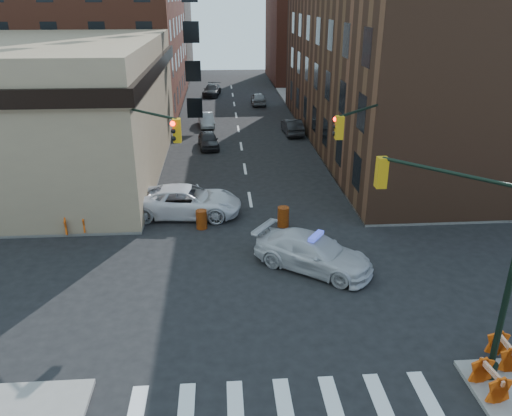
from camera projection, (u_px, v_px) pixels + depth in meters
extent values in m
plane|color=black|center=(264.00, 285.00, 21.67)|extent=(140.00, 140.00, 0.00)
cube|color=gray|center=(8.00, 121.00, 50.17)|extent=(34.00, 54.50, 0.15)
cube|color=gray|center=(451.00, 114.00, 53.26)|extent=(34.00, 54.50, 0.15)
cube|color=#513120|center=(400.00, 58.00, 40.48)|extent=(14.00, 34.00, 14.00)
cube|color=#50463B|center=(121.00, 23.00, 74.41)|extent=(20.00, 18.00, 16.00)
cube|color=brown|center=(324.00, 38.00, 73.54)|extent=(16.00, 16.00, 12.00)
cylinder|color=black|center=(490.00, 370.00, 16.19)|extent=(0.44, 0.44, 0.50)
cylinder|color=black|center=(450.00, 173.00, 15.10)|extent=(3.27, 3.27, 0.12)
cube|color=#BF8C0C|center=(381.00, 172.00, 16.65)|extent=(0.35, 0.35, 1.05)
sphere|color=#FF0C05|center=(386.00, 161.00, 16.67)|extent=(0.22, 0.22, 0.22)
sphere|color=black|center=(385.00, 170.00, 16.80)|extent=(0.22, 0.22, 0.22)
sphere|color=black|center=(384.00, 180.00, 16.93)|extent=(0.22, 0.22, 0.22)
cylinder|color=black|center=(121.00, 155.00, 25.38)|extent=(0.20, 0.20, 8.00)
cylinder|color=black|center=(128.00, 222.00, 26.84)|extent=(0.44, 0.44, 0.50)
cylinder|color=black|center=(144.00, 112.00, 23.05)|extent=(3.27, 3.27, 0.12)
cube|color=#BF8C0C|center=(177.00, 131.00, 21.89)|extent=(0.35, 0.35, 1.05)
sphere|color=#FF0C05|center=(173.00, 124.00, 21.60)|extent=(0.22, 0.22, 0.22)
sphere|color=black|center=(173.00, 131.00, 21.73)|extent=(0.22, 0.22, 0.22)
sphere|color=black|center=(174.00, 138.00, 21.86)|extent=(0.22, 0.22, 0.22)
cylinder|color=black|center=(383.00, 149.00, 26.30)|extent=(0.20, 0.20, 8.00)
cylinder|color=black|center=(376.00, 214.00, 27.76)|extent=(0.44, 0.44, 0.50)
cylinder|color=black|center=(365.00, 109.00, 23.75)|extent=(3.27, 3.27, 0.12)
cube|color=#BF8C0C|center=(339.00, 128.00, 22.38)|extent=(0.35, 0.35, 1.05)
sphere|color=#FF0C05|center=(336.00, 119.00, 22.37)|extent=(0.22, 0.22, 0.22)
sphere|color=black|center=(335.00, 126.00, 22.50)|extent=(0.22, 0.22, 0.22)
sphere|color=black|center=(335.00, 134.00, 22.63)|extent=(0.22, 0.22, 0.22)
cylinder|color=black|center=(321.00, 117.00, 45.49)|extent=(0.24, 0.24, 2.60)
sphere|color=#955415|center=(322.00, 95.00, 44.69)|extent=(3.00, 3.00, 3.00)
cylinder|color=black|center=(306.00, 101.00, 52.83)|extent=(0.24, 0.24, 2.60)
sphere|color=#955415|center=(307.00, 81.00, 52.03)|extent=(3.00, 3.00, 3.00)
imported|color=silver|center=(313.00, 253.00, 22.74)|extent=(5.84, 5.06, 1.61)
imported|color=white|center=(187.00, 201.00, 28.34)|extent=(6.42, 3.40, 1.72)
imported|color=black|center=(208.00, 140.00, 41.24)|extent=(1.95, 4.00, 1.31)
imported|color=#989CA0|center=(206.00, 120.00, 48.13)|extent=(1.79, 4.01, 1.28)
imported|color=black|center=(212.00, 90.00, 63.13)|extent=(2.58, 5.01, 1.39)
imported|color=black|center=(292.00, 127.00, 45.32)|extent=(1.67, 4.29, 1.39)
imported|color=gray|center=(259.00, 99.00, 57.77)|extent=(1.70, 4.13, 1.40)
imported|color=black|center=(63.00, 215.00, 26.10)|extent=(0.75, 0.61, 1.79)
imported|color=black|center=(18.00, 217.00, 25.95)|extent=(0.88, 0.71, 1.72)
imported|color=#1D242C|center=(20.00, 203.00, 27.77)|extent=(1.01, 0.53, 1.65)
cylinder|color=#E1530A|center=(283.00, 217.00, 27.07)|extent=(0.65, 0.65, 1.11)
cylinder|color=#E94D0A|center=(202.00, 219.00, 26.83)|extent=(0.63, 0.63, 1.04)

